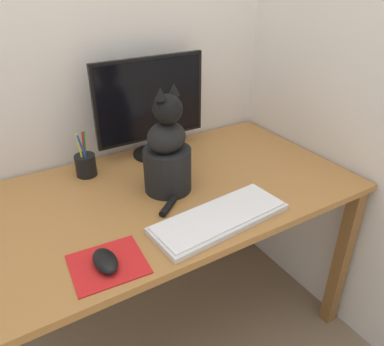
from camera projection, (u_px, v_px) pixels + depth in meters
ground_plane at (176, 324)px, 1.70m from camera, size 12.00×12.00×0.00m
wall_back at (117, 19)px, 1.39m from camera, size 7.00×0.04×2.50m
wall_side_right at (328, 19)px, 1.40m from camera, size 0.04×7.00×2.50m
desk at (173, 209)px, 1.39m from camera, size 1.30×0.75×0.73m
monitor at (151, 105)px, 1.48m from camera, size 0.46×0.17×0.40m
keyboard at (220, 218)px, 1.17m from camera, size 0.46×0.20×0.02m
mousepad_left at (108, 264)px, 1.00m from camera, size 0.21×0.18×0.00m
computer_mouse_left at (105, 261)px, 0.99m from camera, size 0.06×0.11×0.03m
cat at (167, 154)px, 1.27m from camera, size 0.21×0.26×0.38m
pen_cup at (86, 164)px, 1.41m from camera, size 0.08×0.08×0.17m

